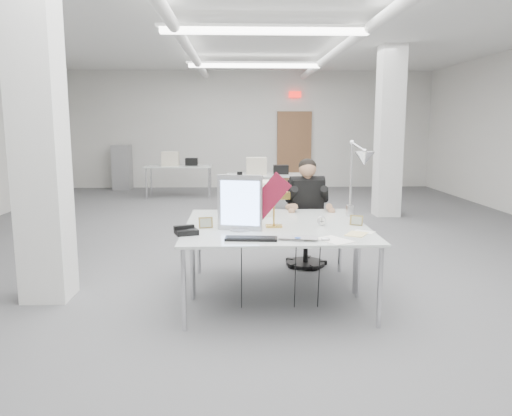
{
  "coord_description": "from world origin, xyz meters",
  "views": [
    {
      "loc": [
        -0.38,
        -6.96,
        1.75
      ],
      "look_at": [
        -0.19,
        -2.0,
        0.92
      ],
      "focal_mm": 35.0,
      "sensor_mm": 36.0,
      "label": 1
    }
  ],
  "objects_px": {
    "bankers_lamp": "(274,212)",
    "architect_lamp": "(356,182)",
    "laptop": "(298,240)",
    "office_chair": "(306,227)",
    "beige_monitor": "(253,198)",
    "monitor": "(240,203)",
    "desk_phone": "(186,232)",
    "desk_main": "(279,235)",
    "seated_person": "(307,195)"
  },
  "relations": [
    {
      "from": "seated_person",
      "to": "laptop",
      "type": "bearing_deg",
      "value": -103.73
    },
    {
      "from": "beige_monitor",
      "to": "desk_main",
      "type": "bearing_deg",
      "value": -81.54
    },
    {
      "from": "laptop",
      "to": "beige_monitor",
      "type": "distance_m",
      "value": 1.36
    },
    {
      "from": "office_chair",
      "to": "beige_monitor",
      "type": "xyz_separation_m",
      "value": [
        -0.67,
        -0.55,
        0.45
      ]
    },
    {
      "from": "desk_phone",
      "to": "desk_main",
      "type": "bearing_deg",
      "value": -20.69
    },
    {
      "from": "beige_monitor",
      "to": "architect_lamp",
      "type": "xyz_separation_m",
      "value": [
        1.06,
        -0.39,
        0.22
      ]
    },
    {
      "from": "monitor",
      "to": "beige_monitor",
      "type": "bearing_deg",
      "value": 92.93
    },
    {
      "from": "beige_monitor",
      "to": "office_chair",
      "type": "bearing_deg",
      "value": 36.28
    },
    {
      "from": "beige_monitor",
      "to": "desk_phone",
      "type": "bearing_deg",
      "value": -125.82
    },
    {
      "from": "desk_main",
      "to": "seated_person",
      "type": "relative_size",
      "value": 1.83
    },
    {
      "from": "desk_main",
      "to": "bankers_lamp",
      "type": "height_order",
      "value": "bankers_lamp"
    },
    {
      "from": "monitor",
      "to": "architect_lamp",
      "type": "height_order",
      "value": "architect_lamp"
    },
    {
      "from": "desk_main",
      "to": "monitor",
      "type": "distance_m",
      "value": 0.49
    },
    {
      "from": "beige_monitor",
      "to": "architect_lamp",
      "type": "bearing_deg",
      "value": -23.32
    },
    {
      "from": "desk_main",
      "to": "architect_lamp",
      "type": "bearing_deg",
      "value": 36.48
    },
    {
      "from": "desk_main",
      "to": "seated_person",
      "type": "height_order",
      "value": "seated_person"
    },
    {
      "from": "desk_main",
      "to": "architect_lamp",
      "type": "relative_size",
      "value": 2.2
    },
    {
      "from": "seated_person",
      "to": "beige_monitor",
      "type": "distance_m",
      "value": 0.84
    },
    {
      "from": "monitor",
      "to": "beige_monitor",
      "type": "height_order",
      "value": "monitor"
    },
    {
      "from": "desk_phone",
      "to": "architect_lamp",
      "type": "distance_m",
      "value": 1.84
    },
    {
      "from": "laptop",
      "to": "bankers_lamp",
      "type": "distance_m",
      "value": 0.65
    },
    {
      "from": "office_chair",
      "to": "beige_monitor",
      "type": "distance_m",
      "value": 0.98
    },
    {
      "from": "desk_main",
      "to": "office_chair",
      "type": "relative_size",
      "value": 1.82
    },
    {
      "from": "laptop",
      "to": "architect_lamp",
      "type": "xyz_separation_m",
      "value": [
        0.71,
        0.91,
        0.4
      ]
    },
    {
      "from": "desk_phone",
      "to": "bankers_lamp",
      "type": "bearing_deg",
      "value": 1.23
    },
    {
      "from": "seated_person",
      "to": "bankers_lamp",
      "type": "bearing_deg",
      "value": -115.81
    },
    {
      "from": "architect_lamp",
      "to": "office_chair",
      "type": "bearing_deg",
      "value": 134.53
    },
    {
      "from": "laptop",
      "to": "bankers_lamp",
      "type": "height_order",
      "value": "bankers_lamp"
    },
    {
      "from": "desk_main",
      "to": "laptop",
      "type": "xyz_separation_m",
      "value": [
        0.14,
        -0.28,
        0.03
      ]
    },
    {
      "from": "desk_phone",
      "to": "beige_monitor",
      "type": "distance_m",
      "value": 1.2
    },
    {
      "from": "laptop",
      "to": "bankers_lamp",
      "type": "xyz_separation_m",
      "value": [
        -0.16,
        0.61,
        0.14
      ]
    },
    {
      "from": "desk_main",
      "to": "architect_lamp",
      "type": "distance_m",
      "value": 1.14
    },
    {
      "from": "laptop",
      "to": "monitor",
      "type": "bearing_deg",
      "value": 148.58
    },
    {
      "from": "desk_main",
      "to": "bankers_lamp",
      "type": "relative_size",
      "value": 5.98
    },
    {
      "from": "office_chair",
      "to": "seated_person",
      "type": "distance_m",
      "value": 0.41
    },
    {
      "from": "laptop",
      "to": "desk_phone",
      "type": "bearing_deg",
      "value": 174.68
    },
    {
      "from": "architect_lamp",
      "to": "desk_phone",
      "type": "bearing_deg",
      "value": -138.09
    },
    {
      "from": "office_chair",
      "to": "beige_monitor",
      "type": "relative_size",
      "value": 2.53
    },
    {
      "from": "desk_phone",
      "to": "beige_monitor",
      "type": "bearing_deg",
      "value": 38.05
    },
    {
      "from": "seated_person",
      "to": "laptop",
      "type": "relative_size",
      "value": 2.88
    },
    {
      "from": "bankers_lamp",
      "to": "monitor",
      "type": "bearing_deg",
      "value": -173.33
    },
    {
      "from": "office_chair",
      "to": "bankers_lamp",
      "type": "bearing_deg",
      "value": -114.99
    },
    {
      "from": "bankers_lamp",
      "to": "architect_lamp",
      "type": "relative_size",
      "value": 0.37
    },
    {
      "from": "office_chair",
      "to": "bankers_lamp",
      "type": "relative_size",
      "value": 3.28
    },
    {
      "from": "desk_phone",
      "to": "beige_monitor",
      "type": "height_order",
      "value": "beige_monitor"
    },
    {
      "from": "office_chair",
      "to": "monitor",
      "type": "height_order",
      "value": "monitor"
    },
    {
      "from": "bankers_lamp",
      "to": "desk_phone",
      "type": "xyz_separation_m",
      "value": [
        -0.83,
        -0.31,
        -0.13
      ]
    },
    {
      "from": "office_chair",
      "to": "beige_monitor",
      "type": "height_order",
      "value": "beige_monitor"
    },
    {
      "from": "monitor",
      "to": "desk_phone",
      "type": "relative_size",
      "value": 2.68
    },
    {
      "from": "seated_person",
      "to": "monitor",
      "type": "distance_m",
      "value": 1.57
    }
  ]
}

